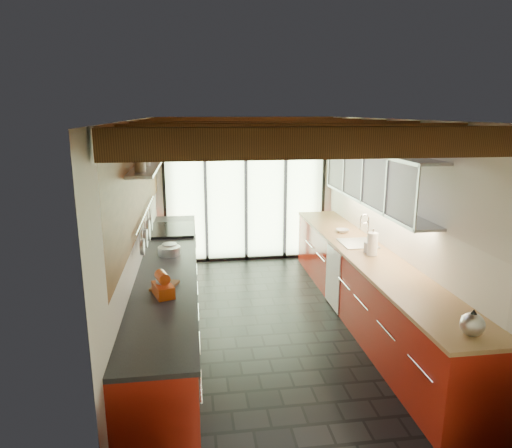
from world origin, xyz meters
The scene contains 18 objects.
ground centered at (0.00, 0.00, 0.00)m, with size 5.50×5.50×0.00m, color black.
room_shell centered at (0.00, 0.00, 1.65)m, with size 5.50×5.50×5.50m.
ceiling_beams centered at (0.00, 0.38, 2.46)m, with size 3.14×5.06×4.90m.
glass_door centered at (0.00, 2.69, 1.66)m, with size 2.95×0.10×2.90m.
left_counter centered at (-1.28, 0.00, 0.46)m, with size 0.68×5.00×0.92m.
range_stove centered at (-1.28, 1.45, 0.47)m, with size 0.66×0.90×0.97m.
right_counter centered at (1.27, 0.00, 0.46)m, with size 0.68×5.00×0.92m.
sink_assembly centered at (1.29, 0.40, 0.96)m, with size 0.45×0.52×0.43m.
upper_cabinets_right centered at (1.43, 0.30, 1.85)m, with size 0.34×3.00×3.00m.
left_wall_fixtures centered at (-1.47, 0.14, 1.88)m, with size 0.28×2.60×0.96m.
stand_mixer centered at (-1.27, -1.07, 1.02)m, with size 0.25×0.32×0.26m.
pot_large centered at (-1.27, 0.34, 0.98)m, with size 0.19×0.19×0.12m, color silver.
pot_small centered at (-1.27, 0.25, 0.97)m, with size 0.28×0.28×0.11m, color silver.
cutting_board centered at (-1.27, -0.84, 0.93)m, with size 0.22×0.30×0.03m, color brown.
kettle centered at (1.27, -2.25, 1.02)m, with size 0.22×0.25×0.23m.
paper_towel centered at (1.27, -0.13, 1.07)m, with size 0.15×0.15×0.35m.
soap_bottle centered at (1.27, -0.01, 1.02)m, with size 0.09×0.09×0.20m, color silver.
bowl centered at (1.27, 1.03, 0.94)m, with size 0.19×0.19×0.05m, color silver.
Camera 1 is at (-0.94, -5.37, 2.69)m, focal length 32.00 mm.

